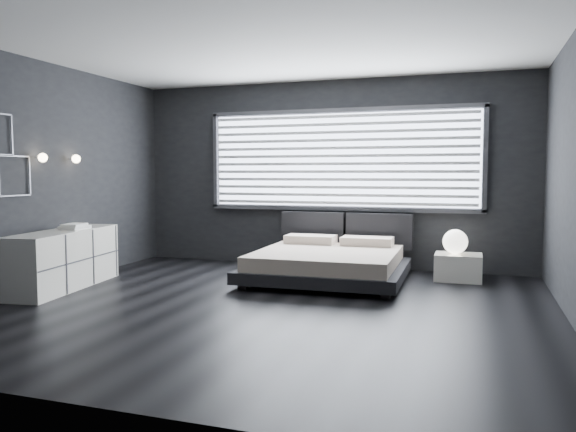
% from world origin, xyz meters
% --- Properties ---
extents(room, '(6.04, 6.00, 2.80)m').
position_xyz_m(room, '(0.00, 0.00, 1.40)').
color(room, black).
rests_on(room, ground).
extents(window, '(4.14, 0.09, 1.52)m').
position_xyz_m(window, '(0.20, 2.70, 1.61)').
color(window, white).
rests_on(window, ground).
extents(headboard, '(1.96, 0.16, 0.52)m').
position_xyz_m(headboard, '(0.30, 2.64, 0.57)').
color(headboard, black).
rests_on(headboard, ground).
extents(sconce_near, '(0.18, 0.11, 0.11)m').
position_xyz_m(sconce_near, '(-2.88, 0.05, 1.60)').
color(sconce_near, silver).
rests_on(sconce_near, ground).
extents(sconce_far, '(0.18, 0.11, 0.11)m').
position_xyz_m(sconce_far, '(-2.88, 0.65, 1.60)').
color(sconce_far, silver).
rests_on(sconce_far, ground).
extents(wall_art_lower, '(0.01, 0.48, 0.48)m').
position_xyz_m(wall_art_lower, '(-2.98, -0.30, 1.38)').
color(wall_art_lower, '#47474C').
rests_on(wall_art_lower, ground).
extents(bed, '(2.05, 1.96, 0.52)m').
position_xyz_m(bed, '(0.30, 1.59, 0.24)').
color(bed, black).
rests_on(bed, ground).
extents(nightstand, '(0.60, 0.50, 0.35)m').
position_xyz_m(nightstand, '(1.93, 2.17, 0.17)').
color(nightstand, white).
rests_on(nightstand, ground).
extents(orb_lamp, '(0.32, 0.32, 0.32)m').
position_xyz_m(orb_lamp, '(1.88, 2.18, 0.51)').
color(orb_lamp, white).
rests_on(orb_lamp, nightstand).
extents(dresser, '(0.74, 1.83, 0.71)m').
position_xyz_m(dresser, '(-2.65, 0.10, 0.36)').
color(dresser, white).
rests_on(dresser, ground).
extents(book_stack, '(0.27, 0.35, 0.07)m').
position_xyz_m(book_stack, '(-2.64, 0.30, 0.74)').
color(book_stack, white).
rests_on(book_stack, dresser).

